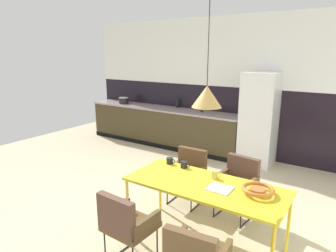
% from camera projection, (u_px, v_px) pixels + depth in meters
% --- Properties ---
extents(ground_plane, '(9.21, 9.21, 0.00)m').
position_uv_depth(ground_plane, '(129.00, 212.00, 4.17)').
color(ground_plane, '#C1B38F').
extents(back_wall_splashback_dark, '(7.08, 0.12, 1.47)m').
position_uv_depth(back_wall_splashback_dark, '(223.00, 119.00, 6.62)').
color(back_wall_splashback_dark, black).
rests_on(back_wall_splashback_dark, ground).
extents(back_wall_panel_upper, '(7.08, 0.12, 1.47)m').
position_uv_depth(back_wall_panel_upper, '(226.00, 52.00, 6.26)').
color(back_wall_panel_upper, white).
rests_on(back_wall_panel_upper, back_wall_splashback_dark).
extents(kitchen_counter, '(3.98, 0.63, 0.91)m').
position_uv_depth(kitchen_counter, '(162.00, 126.00, 7.16)').
color(kitchen_counter, '#40351F').
rests_on(kitchen_counter, ground).
extents(refrigerator_column, '(0.64, 0.60, 1.83)m').
position_uv_depth(refrigerator_column, '(259.00, 119.00, 5.80)').
color(refrigerator_column, silver).
rests_on(refrigerator_column, ground).
extents(dining_table, '(1.80, 0.77, 0.75)m').
position_uv_depth(dining_table, '(205.00, 188.00, 3.34)').
color(dining_table, yellow).
rests_on(dining_table, ground).
extents(armchair_by_stool, '(0.54, 0.53, 0.82)m').
position_uv_depth(armchair_by_stool, '(238.00, 179.00, 3.99)').
color(armchair_by_stool, brown).
rests_on(armchair_by_stool, ground).
extents(armchair_far_side, '(0.50, 0.48, 0.80)m').
position_uv_depth(armchair_far_side, '(188.00, 170.00, 4.38)').
color(armchair_far_side, brown).
rests_on(armchair_far_side, ground).
extents(armchair_head_of_table, '(0.51, 0.49, 0.84)m').
position_uv_depth(armchair_head_of_table, '(125.00, 221.00, 2.99)').
color(armchair_head_of_table, brown).
rests_on(armchair_head_of_table, ground).
extents(fruit_bowl, '(0.34, 0.34, 0.07)m').
position_uv_depth(fruit_bowl, '(258.00, 190.00, 3.09)').
color(fruit_bowl, '#B2662D').
rests_on(fruit_bowl, dining_table).
extents(open_book, '(0.26, 0.24, 0.02)m').
position_uv_depth(open_book, '(220.00, 189.00, 3.20)').
color(open_book, white).
rests_on(open_book, dining_table).
extents(mug_short_terracotta, '(0.12, 0.08, 0.09)m').
position_uv_depth(mug_short_terracotta, '(215.00, 175.00, 3.47)').
color(mug_short_terracotta, gold).
rests_on(mug_short_terracotta, dining_table).
extents(mug_dark_espresso, '(0.13, 0.09, 0.08)m').
position_uv_depth(mug_dark_espresso, '(184.00, 165.00, 3.79)').
color(mug_dark_espresso, black).
rests_on(mug_dark_espresso, dining_table).
extents(mug_white_ceramic, '(0.13, 0.09, 0.08)m').
position_uv_depth(mug_white_ceramic, '(170.00, 161.00, 3.92)').
color(mug_white_ceramic, black).
rests_on(mug_white_ceramic, dining_table).
extents(cooking_pot, '(0.25, 0.25, 0.18)m').
position_uv_depth(cooking_pot, '(124.00, 100.00, 7.62)').
color(cooking_pot, black).
rests_on(cooking_pot, kitchen_counter).
extents(bottle_spice_small, '(0.07, 0.07, 0.27)m').
position_uv_depth(bottle_spice_small, '(202.00, 107.00, 6.49)').
color(bottle_spice_small, '#0F3319').
rests_on(bottle_spice_small, kitchen_counter).
extents(bottle_wine_green, '(0.06, 0.06, 0.27)m').
position_uv_depth(bottle_wine_green, '(177.00, 103.00, 7.04)').
color(bottle_wine_green, black).
rests_on(bottle_wine_green, kitchen_counter).
extents(pendant_lamp_over_table_near, '(0.32, 0.32, 1.26)m').
position_uv_depth(pendant_lamp_over_table_near, '(207.00, 96.00, 3.07)').
color(pendant_lamp_over_table_near, black).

